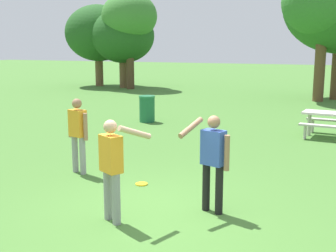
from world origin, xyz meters
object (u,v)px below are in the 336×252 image
object	(u,v)px
person_thrower	(78,131)
tree_broad_center	(123,36)
picnic_table_near	(332,119)
tree_far_right	(129,17)
person_catcher	(213,156)
tree_slender_mid	(324,3)
frisbee	(141,184)
person_bystander	(112,163)
trash_can_beside_table	(147,109)
tree_tall_left	(98,33)

from	to	relation	value
person_thrower	tree_broad_center	distance (m)	19.62
picnic_table_near	tree_far_right	size ratio (longest dim) A/B	0.30
person_catcher	tree_far_right	bearing A→B (deg)	122.19
picnic_table_near	tree_slender_mid	xyz separation A→B (m)	(-1.13, 8.98, 4.22)
frisbee	tree_broad_center	distance (m)	20.67
person_thrower	picnic_table_near	distance (m)	7.83
tree_broad_center	tree_far_right	bearing A→B (deg)	-33.92
tree_far_right	tree_slender_mid	size ratio (longest dim) A/B	0.92
frisbee	tree_far_right	world-z (taller)	tree_far_right
tree_broad_center	tree_far_right	distance (m)	1.51
tree_far_right	frisbee	bearing A→B (deg)	-60.85
person_thrower	person_bystander	size ratio (longest dim) A/B	1.00
person_thrower	tree_slender_mid	bearing A→B (deg)	76.20
person_bystander	picnic_table_near	distance (m)	8.61
frisbee	tree_far_right	size ratio (longest dim) A/B	0.04
frisbee	person_bystander	bearing A→B (deg)	-76.78
person_catcher	tree_far_right	world-z (taller)	tree_far_right
trash_can_beside_table	tree_far_right	xyz separation A→B (m)	(-6.40, 10.51, 4.01)
person_catcher	trash_can_beside_table	size ratio (longest dim) A/B	1.71
person_thrower	person_bystander	xyz separation A→B (m)	(2.04, -1.99, 0.02)
picnic_table_near	person_bystander	bearing A→B (deg)	-109.02
frisbee	picnic_table_near	size ratio (longest dim) A/B	0.14
tree_broad_center	person_bystander	bearing A→B (deg)	-61.03
person_catcher	picnic_table_near	bearing A→B (deg)	78.23
picnic_table_near	tree_tall_left	distance (m)	19.90
tree_broad_center	picnic_table_near	bearing A→B (deg)	-39.78
trash_can_beside_table	picnic_table_near	bearing A→B (deg)	-2.05
tree_tall_left	tree_slender_mid	world-z (taller)	tree_slender_mid
tree_far_right	person_catcher	bearing A→B (deg)	-57.81
person_thrower	person_bystander	distance (m)	2.86
person_thrower	tree_far_right	bearing A→B (deg)	115.07
person_catcher	tree_slender_mid	bearing A→B (deg)	88.74
picnic_table_near	tree_far_right	xyz separation A→B (m)	(-12.74, 10.74, 3.93)
tree_slender_mid	trash_can_beside_table	bearing A→B (deg)	-120.76
trash_can_beside_table	tree_tall_left	size ratio (longest dim) A/B	0.18
person_bystander	tree_slender_mid	size ratio (longest dim) A/B	0.25
person_thrower	picnic_table_near	world-z (taller)	person_thrower
trash_can_beside_table	tree_tall_left	bearing A→B (deg)	129.13
trash_can_beside_table	tree_slender_mid	size ratio (longest dim) A/B	0.15
tree_broad_center	tree_tall_left	bearing A→B (deg)	167.08
tree_tall_left	tree_far_right	bearing A→B (deg)	-19.24
tree_far_right	tree_slender_mid	distance (m)	11.74
frisbee	tree_broad_center	size ratio (longest dim) A/B	0.05
frisbee	picnic_table_near	world-z (taller)	picnic_table_near
picnic_table_near	tree_slender_mid	size ratio (longest dim) A/B	0.28
person_bystander	frisbee	bearing A→B (deg)	103.22
person_catcher	person_bystander	xyz separation A→B (m)	(-1.32, -0.99, 0.00)
picnic_table_near	tree_broad_center	world-z (taller)	tree_broad_center
tree_tall_left	tree_slender_mid	distance (m)	14.93
trash_can_beside_table	tree_slender_mid	bearing A→B (deg)	59.24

